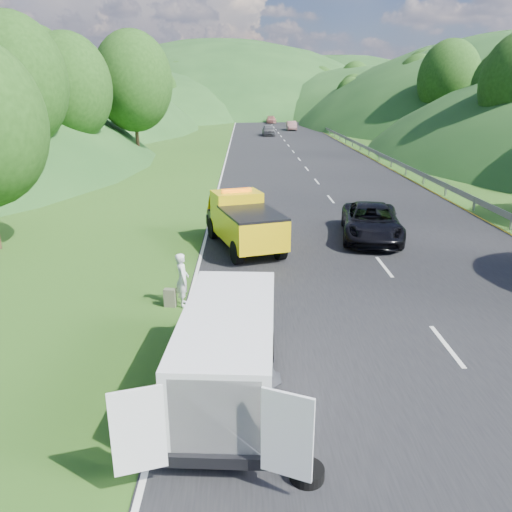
{
  "coord_description": "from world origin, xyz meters",
  "views": [
    {
      "loc": [
        -2.15,
        -13.27,
        6.26
      ],
      "look_at": [
        -1.81,
        1.55,
        1.3
      ],
      "focal_mm": 35.0,
      "sensor_mm": 36.0,
      "label": 1
    }
  ],
  "objects_px": {
    "tow_truck": "(244,221)",
    "child": "(245,304)",
    "white_van": "(229,347)",
    "spare_tire": "(307,479)",
    "passing_suv": "(370,239)",
    "worker": "(262,458)",
    "suitcase": "(170,298)",
    "woman": "(184,305)"
  },
  "relations": [
    {
      "from": "tow_truck",
      "to": "child",
      "type": "bearing_deg",
      "value": -107.36
    },
    {
      "from": "white_van",
      "to": "spare_tire",
      "type": "distance_m",
      "value": 3.07
    },
    {
      "from": "passing_suv",
      "to": "child",
      "type": "bearing_deg",
      "value": -119.1
    },
    {
      "from": "worker",
      "to": "spare_tire",
      "type": "distance_m",
      "value": 0.91
    },
    {
      "from": "child",
      "to": "passing_suv",
      "type": "height_order",
      "value": "passing_suv"
    },
    {
      "from": "child",
      "to": "tow_truck",
      "type": "bearing_deg",
      "value": 143.63
    },
    {
      "from": "white_van",
      "to": "suitcase",
      "type": "bearing_deg",
      "value": 116.24
    },
    {
      "from": "woman",
      "to": "suitcase",
      "type": "bearing_deg",
      "value": 89.73
    },
    {
      "from": "woman",
      "to": "child",
      "type": "xyz_separation_m",
      "value": [
        1.88,
        0.02,
        0.0
      ]
    },
    {
      "from": "child",
      "to": "worker",
      "type": "bearing_deg",
      "value": -34.21
    },
    {
      "from": "child",
      "to": "suitcase",
      "type": "distance_m",
      "value": 2.28
    },
    {
      "from": "child",
      "to": "passing_suv",
      "type": "bearing_deg",
      "value": 104.88
    },
    {
      "from": "spare_tire",
      "to": "passing_suv",
      "type": "distance_m",
      "value": 14.93
    },
    {
      "from": "worker",
      "to": "suitcase",
      "type": "bearing_deg",
      "value": 86.68
    },
    {
      "from": "child",
      "to": "woman",
      "type": "bearing_deg",
      "value": -126.02
    },
    {
      "from": "white_van",
      "to": "woman",
      "type": "xyz_separation_m",
      "value": [
        -1.54,
        4.72,
        -1.15
      ]
    },
    {
      "from": "worker",
      "to": "spare_tire",
      "type": "bearing_deg",
      "value": -59.63
    },
    {
      "from": "worker",
      "to": "suitcase",
      "type": "height_order",
      "value": "worker"
    },
    {
      "from": "child",
      "to": "worker",
      "type": "distance_m",
      "value": 6.72
    },
    {
      "from": "suitcase",
      "to": "white_van",
      "type": "bearing_deg",
      "value": -67.46
    },
    {
      "from": "woman",
      "to": "spare_tire",
      "type": "relative_size",
      "value": 2.75
    },
    {
      "from": "worker",
      "to": "spare_tire",
      "type": "xyz_separation_m",
      "value": [
        0.74,
        -0.53,
        0.0
      ]
    },
    {
      "from": "white_van",
      "to": "worker",
      "type": "height_order",
      "value": "white_van"
    },
    {
      "from": "tow_truck",
      "to": "child",
      "type": "relative_size",
      "value": 6.35
    },
    {
      "from": "suitcase",
      "to": "woman",
      "type": "bearing_deg",
      "value": 10.39
    },
    {
      "from": "tow_truck",
      "to": "suitcase",
      "type": "xyz_separation_m",
      "value": [
        -2.24,
        -5.88,
        -0.84
      ]
    },
    {
      "from": "tow_truck",
      "to": "spare_tire",
      "type": "relative_size",
      "value": 9.47
    },
    {
      "from": "tow_truck",
      "to": "woman",
      "type": "xyz_separation_m",
      "value": [
        -1.85,
        -5.81,
        -1.12
      ]
    },
    {
      "from": "woman",
      "to": "passing_suv",
      "type": "distance_m",
      "value": 10.21
    },
    {
      "from": "worker",
      "to": "spare_tire",
      "type": "relative_size",
      "value": 3.07
    },
    {
      "from": "passing_suv",
      "to": "tow_truck",
      "type": "bearing_deg",
      "value": -158.57
    },
    {
      "from": "white_van",
      "to": "passing_suv",
      "type": "distance_m",
      "value": 13.17
    },
    {
      "from": "tow_truck",
      "to": "suitcase",
      "type": "height_order",
      "value": "tow_truck"
    },
    {
      "from": "suitcase",
      "to": "tow_truck",
      "type": "bearing_deg",
      "value": 69.2
    },
    {
      "from": "white_van",
      "to": "worker",
      "type": "distance_m",
      "value": 2.37
    },
    {
      "from": "tow_truck",
      "to": "woman",
      "type": "bearing_deg",
      "value": -125.29
    },
    {
      "from": "tow_truck",
      "to": "passing_suv",
      "type": "xyz_separation_m",
      "value": [
        5.58,
        1.19,
        -1.12
      ]
    },
    {
      "from": "worker",
      "to": "child",
      "type": "bearing_deg",
      "value": 68.06
    },
    {
      "from": "child",
      "to": "spare_tire",
      "type": "height_order",
      "value": "child"
    },
    {
      "from": "spare_tire",
      "to": "white_van",
      "type": "bearing_deg",
      "value": 118.63
    },
    {
      "from": "woman",
      "to": "suitcase",
      "type": "distance_m",
      "value": 0.49
    },
    {
      "from": "tow_truck",
      "to": "white_van",
      "type": "relative_size",
      "value": 0.97
    }
  ]
}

